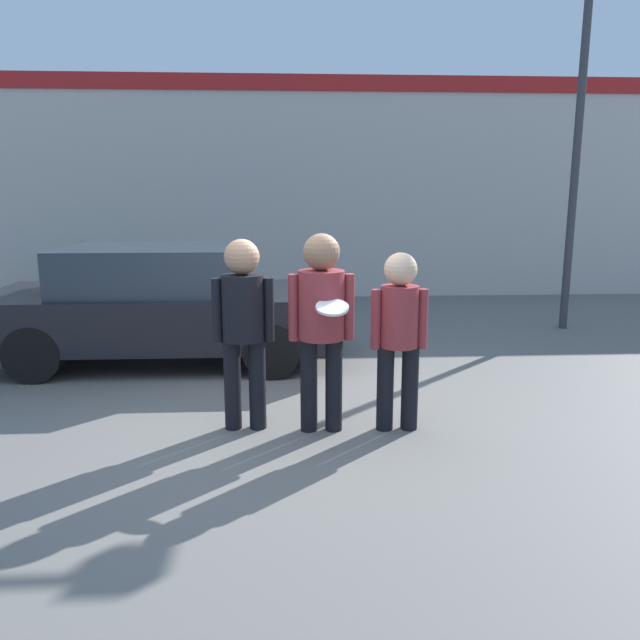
{
  "coord_description": "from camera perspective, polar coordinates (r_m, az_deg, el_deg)",
  "views": [
    {
      "loc": [
        -0.02,
        -5.39,
        2.09
      ],
      "look_at": [
        0.3,
        0.06,
        0.96
      ],
      "focal_mm": 35.0,
      "sensor_mm": 36.0,
      "label": 1
    }
  ],
  "objects": [
    {
      "name": "ground_plane",
      "position": [
        5.78,
        -2.97,
        -9.5
      ],
      "size": [
        56.0,
        56.0,
        0.0
      ],
      "primitive_type": "plane",
      "color": "#66635E"
    },
    {
      "name": "storefront_building",
      "position": [
        12.51,
        -3.32,
        11.97
      ],
      "size": [
        24.0,
        0.22,
        4.26
      ],
      "color": "beige",
      "rests_on": "ground"
    },
    {
      "name": "person_left",
      "position": [
        5.45,
        -7.03,
        0.22
      ],
      "size": [
        0.53,
        0.36,
        1.69
      ],
      "color": "black",
      "rests_on": "ground"
    },
    {
      "name": "person_middle_with_frisbee",
      "position": [
        5.35,
        0.14,
        0.59
      ],
      "size": [
        0.57,
        0.61,
        1.74
      ],
      "color": "black",
      "rests_on": "ground"
    },
    {
      "name": "person_right",
      "position": [
        5.45,
        7.24,
        -0.76
      ],
      "size": [
        0.5,
        0.33,
        1.58
      ],
      "color": "black",
      "rests_on": "ground"
    },
    {
      "name": "parked_car_near",
      "position": [
        7.95,
        -14.12,
        1.43
      ],
      "size": [
        4.25,
        1.87,
        1.43
      ],
      "color": "black",
      "rests_on": "ground"
    },
    {
      "name": "street_lamp",
      "position": [
        10.41,
        23.83,
        18.39
      ],
      "size": [
        1.19,
        0.35,
        5.67
      ],
      "color": "#38383D",
      "rests_on": "ground"
    },
    {
      "name": "shrub",
      "position": [
        12.53,
        -21.16,
        3.57
      ],
      "size": [
        0.99,
        0.99,
        0.99
      ],
      "color": "#2D6B33",
      "rests_on": "ground"
    }
  ]
}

